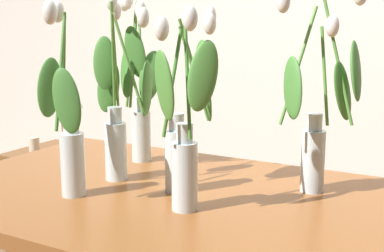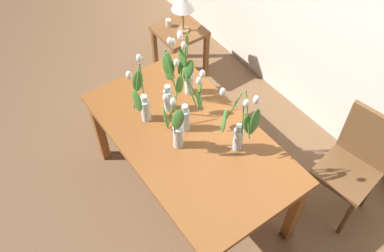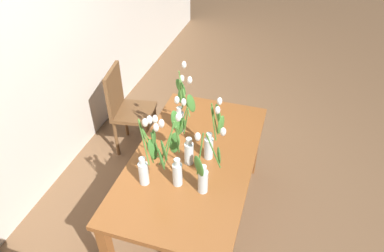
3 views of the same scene
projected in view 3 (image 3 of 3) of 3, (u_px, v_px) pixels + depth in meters
ground_plane at (193, 218)px, 3.11m from camera, size 18.00×18.00×0.00m
room_wall_rear at (5, 57)px, 2.63m from camera, size 9.00×0.10×2.70m
dining_table at (193, 165)px, 2.71m from camera, size 1.60×0.90×0.74m
tulip_vase_0 at (205, 173)px, 2.27m from camera, size 0.22×0.18×0.54m
tulip_vase_1 at (182, 108)px, 2.79m from camera, size 0.21×0.23×0.58m
tulip_vase_2 at (173, 162)px, 2.31m from camera, size 0.23×0.15×0.58m
tulip_vase_3 at (212, 138)px, 2.54m from camera, size 0.17×0.15×0.52m
tulip_vase_4 at (186, 142)px, 2.51m from camera, size 0.13×0.18×0.53m
tulip_vase_5 at (147, 159)px, 2.31m from camera, size 0.16×0.15×0.59m
dining_chair at (126, 106)px, 3.57m from camera, size 0.46×0.46×0.93m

